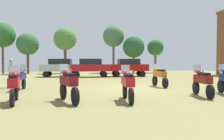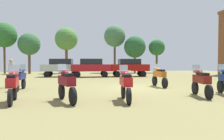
{
  "view_description": "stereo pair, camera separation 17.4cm",
  "coord_description": "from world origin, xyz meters",
  "px_view_note": "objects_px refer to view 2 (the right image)",
  "views": [
    {
      "loc": [
        -4.08,
        -13.08,
        1.59
      ],
      "look_at": [
        -0.98,
        2.95,
        1.03
      ],
      "focal_mm": 34.54,
      "sensor_mm": 36.0,
      "label": 1
    },
    {
      "loc": [
        -3.91,
        -13.12,
        1.59
      ],
      "look_at": [
        -0.98,
        2.95,
        1.03
      ],
      "focal_mm": 34.54,
      "sensor_mm": 36.0,
      "label": 2
    }
  ],
  "objects_px": {
    "car_3": "(91,66)",
    "tree_1": "(29,44)",
    "person_1": "(11,71)",
    "tree_6": "(4,35)",
    "motorcycle_3": "(201,81)",
    "car_2": "(62,66)",
    "car_1": "(129,66)",
    "motorcycle_2": "(66,83)",
    "motorcycle_7": "(159,76)",
    "motorcycle_13": "(126,83)",
    "tree_2": "(157,48)",
    "motorcycle_10": "(20,78)",
    "motorcycle_11": "(13,84)",
    "tree_7": "(115,36)",
    "tree_4": "(66,39)",
    "tree_3": "(135,47)"
  },
  "relations": [
    {
      "from": "car_2",
      "to": "car_3",
      "type": "distance_m",
      "value": 3.32
    },
    {
      "from": "motorcycle_13",
      "to": "person_1",
      "type": "distance_m",
      "value": 8.52
    },
    {
      "from": "tree_4",
      "to": "motorcycle_11",
      "type": "bearing_deg",
      "value": -93.34
    },
    {
      "from": "tree_1",
      "to": "tree_4",
      "type": "relative_size",
      "value": 0.85
    },
    {
      "from": "motorcycle_11",
      "to": "car_3",
      "type": "xyz_separation_m",
      "value": [
        4.28,
        14.75,
        0.45
      ]
    },
    {
      "from": "motorcycle_7",
      "to": "tree_1",
      "type": "relative_size",
      "value": 0.38
    },
    {
      "from": "car_1",
      "to": "person_1",
      "type": "xyz_separation_m",
      "value": [
        -10.17,
        -9.14,
        -0.11
      ]
    },
    {
      "from": "motorcycle_7",
      "to": "car_1",
      "type": "relative_size",
      "value": 0.5
    },
    {
      "from": "tree_7",
      "to": "motorcycle_10",
      "type": "bearing_deg",
      "value": -114.76
    },
    {
      "from": "car_3",
      "to": "tree_2",
      "type": "bearing_deg",
      "value": -51.5
    },
    {
      "from": "tree_1",
      "to": "tree_4",
      "type": "bearing_deg",
      "value": 8.43
    },
    {
      "from": "motorcycle_11",
      "to": "tree_2",
      "type": "height_order",
      "value": "tree_2"
    },
    {
      "from": "motorcycle_2",
      "to": "motorcycle_10",
      "type": "distance_m",
      "value": 4.96
    },
    {
      "from": "motorcycle_11",
      "to": "motorcycle_13",
      "type": "height_order",
      "value": "motorcycle_13"
    },
    {
      "from": "motorcycle_10",
      "to": "tree_1",
      "type": "height_order",
      "value": "tree_1"
    },
    {
      "from": "motorcycle_3",
      "to": "car_2",
      "type": "bearing_deg",
      "value": 125.26
    },
    {
      "from": "motorcycle_10",
      "to": "motorcycle_7",
      "type": "bearing_deg",
      "value": 3.19
    },
    {
      "from": "car_1",
      "to": "motorcycle_13",
      "type": "bearing_deg",
      "value": 166.36
    },
    {
      "from": "motorcycle_2",
      "to": "person_1",
      "type": "height_order",
      "value": "person_1"
    },
    {
      "from": "motorcycle_10",
      "to": "motorcycle_2",
      "type": "bearing_deg",
      "value": -55.57
    },
    {
      "from": "car_3",
      "to": "motorcycle_3",
      "type": "bearing_deg",
      "value": -164.16
    },
    {
      "from": "motorcycle_2",
      "to": "motorcycle_3",
      "type": "bearing_deg",
      "value": -15.51
    },
    {
      "from": "motorcycle_2",
      "to": "tree_6",
      "type": "distance_m",
      "value": 26.25
    },
    {
      "from": "tree_2",
      "to": "motorcycle_10",
      "type": "bearing_deg",
      "value": -129.76
    },
    {
      "from": "motorcycle_7",
      "to": "tree_6",
      "type": "relative_size",
      "value": 0.3
    },
    {
      "from": "motorcycle_13",
      "to": "tree_6",
      "type": "distance_m",
      "value": 27.44
    },
    {
      "from": "car_3",
      "to": "tree_1",
      "type": "xyz_separation_m",
      "value": [
        -8.02,
        8.42,
        2.99
      ]
    },
    {
      "from": "car_2",
      "to": "motorcycle_7",
      "type": "bearing_deg",
      "value": -141.08
    },
    {
      "from": "motorcycle_13",
      "to": "tree_6",
      "type": "relative_size",
      "value": 0.3
    },
    {
      "from": "tree_2",
      "to": "motorcycle_7",
      "type": "bearing_deg",
      "value": -111.59
    },
    {
      "from": "car_3",
      "to": "motorcycle_11",
      "type": "bearing_deg",
      "value": 164.88
    },
    {
      "from": "motorcycle_2",
      "to": "tree_2",
      "type": "distance_m",
      "value": 27.1
    },
    {
      "from": "tree_4",
      "to": "tree_6",
      "type": "distance_m",
      "value": 8.64
    },
    {
      "from": "motorcycle_11",
      "to": "tree_1",
      "type": "height_order",
      "value": "tree_1"
    },
    {
      "from": "motorcycle_2",
      "to": "tree_7",
      "type": "distance_m",
      "value": 26.18
    },
    {
      "from": "motorcycle_10",
      "to": "motorcycle_11",
      "type": "height_order",
      "value": "motorcycle_11"
    },
    {
      "from": "motorcycle_3",
      "to": "car_1",
      "type": "bearing_deg",
      "value": 98.96
    },
    {
      "from": "motorcycle_13",
      "to": "car_3",
      "type": "distance_m",
      "value": 15.21
    },
    {
      "from": "tree_1",
      "to": "tree_7",
      "type": "distance_m",
      "value": 12.8
    },
    {
      "from": "motorcycle_10",
      "to": "tree_2",
      "type": "relative_size",
      "value": 0.4
    },
    {
      "from": "motorcycle_2",
      "to": "car_2",
      "type": "height_order",
      "value": "car_2"
    },
    {
      "from": "motorcycle_7",
      "to": "motorcycle_10",
      "type": "xyz_separation_m",
      "value": [
        -8.48,
        -0.23,
        -0.02
      ]
    },
    {
      "from": "tree_6",
      "to": "car_2",
      "type": "bearing_deg",
      "value": -44.94
    },
    {
      "from": "tree_3",
      "to": "person_1",
      "type": "bearing_deg",
      "value": -126.93
    },
    {
      "from": "tree_3",
      "to": "tree_6",
      "type": "relative_size",
      "value": 0.79
    },
    {
      "from": "tree_6",
      "to": "tree_7",
      "type": "relative_size",
      "value": 0.97
    },
    {
      "from": "tree_3",
      "to": "car_1",
      "type": "bearing_deg",
      "value": -110.3
    },
    {
      "from": "person_1",
      "to": "tree_6",
      "type": "xyz_separation_m",
      "value": [
        -5.7,
        18.31,
        4.4
      ]
    },
    {
      "from": "car_3",
      "to": "person_1",
      "type": "bearing_deg",
      "value": 148.59
    },
    {
      "from": "motorcycle_2",
      "to": "car_3",
      "type": "height_order",
      "value": "car_3"
    }
  ]
}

